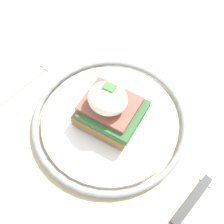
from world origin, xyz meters
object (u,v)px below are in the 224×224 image
fork (32,78)px  plate (112,121)px  sandwich (111,109)px  knife (207,181)px

fork → plate: bearing=-3.0°
sandwich → knife: size_ratio=0.47×
fork → sandwich: bearing=-3.5°
plate → fork: (-0.16, 0.01, -0.01)m
plate → knife: (0.16, -0.01, -0.01)m
plate → knife: bearing=-5.1°
sandwich → plate: bearing=68.5°
knife → sandwich: bearing=175.5°
knife → plate: bearing=174.9°
sandwich → knife: sandwich is taller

